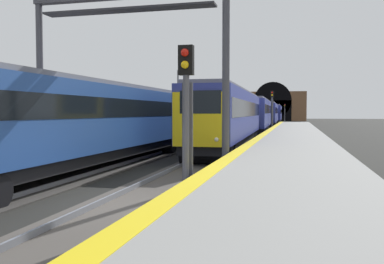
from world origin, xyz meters
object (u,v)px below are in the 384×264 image
train_adjacent_platform (202,116)px  railway_signal_mid (272,109)px  railway_signal_near (186,114)px  overhead_signal_gantry (127,38)px  catenary_mast_near (178,100)px  train_main_approaching (264,114)px  railway_signal_far (285,112)px

train_adjacent_platform → railway_signal_mid: (10.50, -6.02, 0.72)m
railway_signal_near → overhead_signal_gantry: (5.41, 3.87, 3.02)m
catenary_mast_near → railway_signal_near: bearing=-163.8°
railway_signal_near → catenary_mast_near: catenary_mast_near is taller
catenary_mast_near → train_main_approaching: bearing=-64.0°
railway_signal_near → railway_signal_mid: 39.01m
railway_signal_near → railway_signal_far: (95.24, 0.00, 0.18)m
train_main_approaching → train_adjacent_platform: size_ratio=1.30×
catenary_mast_near → railway_signal_mid: bearing=-111.2°
train_adjacent_platform → catenary_mast_near: catenary_mast_near is taller
railway_signal_near → railway_signal_far: size_ratio=0.93×
train_main_approaching → railway_signal_far: bearing=176.6°
railway_signal_near → overhead_signal_gantry: 7.31m
train_main_approaching → train_adjacent_platform: train_main_approaching is taller
railway_signal_far → overhead_signal_gantry: overhead_signal_gantry is taller
railway_signal_near → railway_signal_mid: bearing=-180.0°
railway_signal_mid → railway_signal_far: (56.24, 0.00, -0.24)m
overhead_signal_gantry → railway_signal_far: bearing=-2.5°
train_adjacent_platform → railway_signal_mid: bearing=-29.1°
train_main_approaching → railway_signal_near: size_ratio=19.39×
railway_signal_near → overhead_signal_gantry: bearing=-144.4°
overhead_signal_gantry → railway_signal_mid: bearing=-6.6°
train_main_approaching → railway_signal_far: (45.90, -1.73, 0.38)m
railway_signal_mid → railway_signal_far: 56.24m
train_main_approaching → railway_signal_mid: size_ratio=16.39×
overhead_signal_gantry → catenary_mast_near: size_ratio=1.00×
catenary_mast_near → train_adjacent_platform: bearing=-156.4°
railway_signal_far → train_main_approaching: bearing=-2.2°
train_main_approaching → catenary_mast_near: catenary_mast_near is taller
railway_signal_near → railway_signal_mid: railway_signal_mid is taller
railway_signal_far → railway_signal_near: bearing=0.0°
railway_signal_mid → overhead_signal_gantry: bearing=-6.6°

